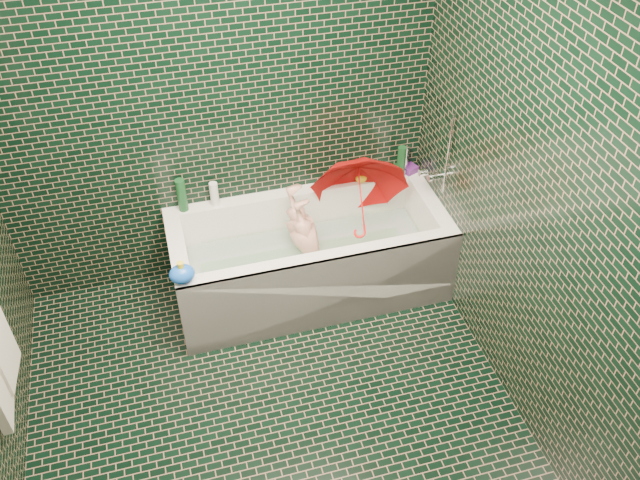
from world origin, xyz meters
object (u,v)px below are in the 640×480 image
object	(u,v)px
bathtub	(310,264)
bath_toy	(182,274)
child	(310,248)
rubber_duck	(362,177)
umbrella	(361,199)

from	to	relation	value
bathtub	bath_toy	distance (m)	0.94
bathtub	child	bearing A→B (deg)	75.32
rubber_duck	umbrella	bearing A→B (deg)	-118.07
child	rubber_duck	xyz separation A→B (m)	(0.43, 0.27, 0.28)
bathtub	child	size ratio (longest dim) A/B	1.96
rubber_duck	bath_toy	world-z (taller)	bath_toy
child	umbrella	xyz separation A→B (m)	(0.34, 0.04, 0.28)
bathtub	rubber_duck	size ratio (longest dim) A/B	16.55
bathtub	bath_toy	world-z (taller)	bath_toy
bath_toy	bathtub	bearing A→B (deg)	23.19
umbrella	child	bearing A→B (deg)	-154.44
umbrella	rubber_duck	bearing A→B (deg)	89.50
child	umbrella	distance (m)	0.45
umbrella	rubber_duck	world-z (taller)	umbrella
umbrella	rubber_duck	xyz separation A→B (m)	(0.08, 0.23, -0.01)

